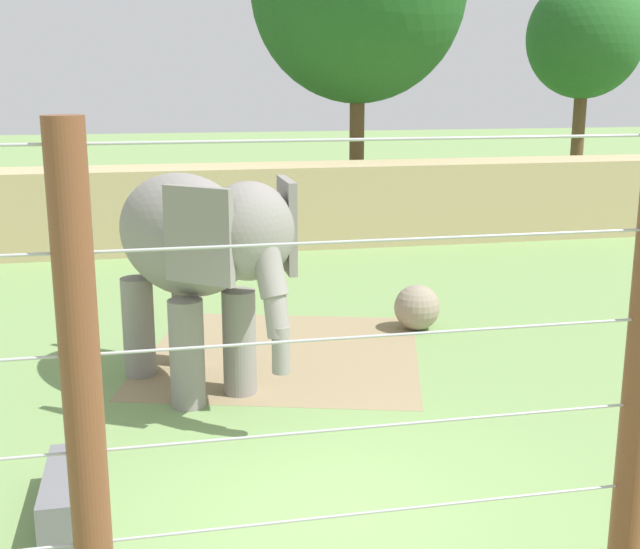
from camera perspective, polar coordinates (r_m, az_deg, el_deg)
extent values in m
plane|color=#759956|center=(8.57, 0.48, -16.17)|extent=(120.00, 120.00, 0.00)
cube|color=#937F5B|center=(13.03, -2.58, -5.52)|extent=(5.25, 5.30, 0.01)
cube|color=tan|center=(21.14, -7.34, 4.65)|extent=(36.00, 1.80, 2.08)
cylinder|color=gray|center=(11.30, -5.62, -4.70)|extent=(0.46, 0.46, 1.46)
cylinder|color=gray|center=(10.93, -9.23, -5.45)|extent=(0.46, 0.46, 1.46)
cylinder|color=gray|center=(12.54, -9.16, -2.96)|extent=(0.46, 0.46, 1.46)
cylinder|color=gray|center=(12.21, -12.49, -3.57)|extent=(0.46, 0.46, 1.46)
ellipsoid|color=gray|center=(11.39, -9.46, 2.79)|extent=(2.47, 3.07, 1.67)
ellipsoid|color=gray|center=(9.88, -4.96, 3.02)|extent=(1.47, 1.42, 1.20)
cube|color=gray|center=(10.30, -2.32, 3.49)|extent=(0.11, 0.94, 1.14)
cube|color=gray|center=(9.66, -8.43, 2.69)|extent=(0.79, 0.68, 1.14)
cylinder|color=gray|center=(9.60, -3.49, 0.12)|extent=(0.52, 0.60, 0.65)
cylinder|color=gray|center=(9.62, -3.04, -2.67)|extent=(0.40, 0.45, 0.61)
cylinder|color=gray|center=(9.68, -2.74, -5.23)|extent=(0.28, 0.28, 0.57)
cylinder|color=gray|center=(12.75, -12.59, 3.30)|extent=(0.23, 0.33, 0.83)
sphere|color=gray|center=(14.25, 6.75, -2.29)|extent=(0.79, 0.79, 0.79)
cylinder|color=brown|center=(5.38, -15.93, -11.44)|extent=(0.25, 0.25, 4.04)
cylinder|color=brown|center=(6.32, 21.29, -8.08)|extent=(0.25, 0.25, 4.04)
cylinder|color=#B7B7BC|center=(5.89, 5.65, -15.92)|extent=(12.16, 0.02, 0.02)
cylinder|color=#B7B7BC|center=(5.61, 5.80, -10.29)|extent=(12.16, 0.02, 0.02)
cylinder|color=#B7B7BC|center=(5.38, 5.96, -4.14)|extent=(12.16, 0.02, 0.02)
cylinder|color=#B7B7BC|center=(5.23, 6.12, 2.45)|extent=(12.16, 0.02, 0.02)
cylinder|color=#B7B7BC|center=(5.15, 6.30, 9.35)|extent=(12.16, 0.02, 0.02)
cube|color=slate|center=(8.81, -16.94, -14.31)|extent=(0.50, 1.40, 0.44)
cylinder|color=brown|center=(30.42, 17.44, 8.58)|extent=(0.44, 0.44, 3.94)
ellipsoid|color=#235B23|center=(30.37, 17.93, 15.44)|extent=(3.93, 3.93, 4.13)
cylinder|color=brown|center=(24.78, 2.56, 8.42)|extent=(0.44, 0.44, 4.13)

